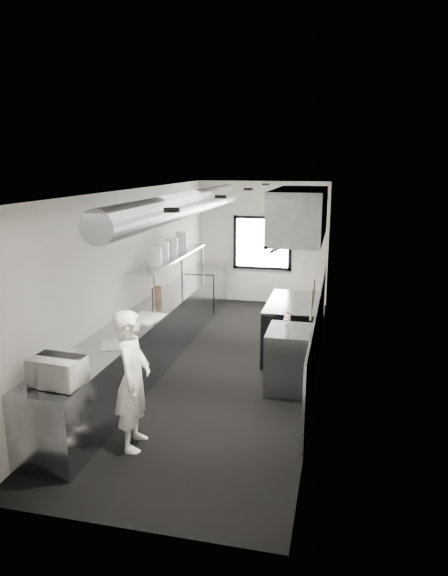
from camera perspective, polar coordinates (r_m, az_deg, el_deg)
The scene contains 35 objects.
floor at distance 8.53m, azimuth -0.10°, elevation -8.38°, with size 3.00×8.00×0.01m, color black.
ceiling at distance 7.91m, azimuth -0.11°, elevation 10.75°, with size 3.00×8.00×0.01m, color beige.
wall_back at distance 11.97m, azimuth 4.27°, elevation 4.99°, with size 3.00×0.02×2.80m, color silver.
wall_front at distance 4.49m, azimuth -11.99°, elevation -10.38°, with size 3.00×0.02×2.80m, color silver.
wall_left at distance 8.57m, azimuth -9.92°, elevation 1.32°, with size 0.02×8.00×2.80m, color silver.
wall_right at distance 7.91m, azimuth 10.54°, elevation 0.26°, with size 0.02×8.00×2.80m, color silver.
wall_cladding at distance 8.43m, azimuth 10.25°, elevation -4.89°, with size 0.03×5.50×1.10m, color gray.
hvac_duct at distance 8.50m, azimuth -4.14°, elevation 9.23°, with size 0.40×0.40×6.40m, color #919399.
service_window at distance 11.94m, azimuth 4.25°, elevation 4.97°, with size 1.36×0.05×1.25m.
exhaust_hood at distance 8.46m, azimuth 8.31°, elevation 8.02°, with size 0.81×2.20×0.88m.
prep_counter at distance 8.25m, azimuth -8.75°, elevation -5.99°, with size 0.70×6.00×0.90m, color gray.
pass_shelf at distance 9.35m, azimuth -5.84°, elevation 3.33°, with size 0.45×3.00×0.68m.
range at distance 8.86m, azimuth 7.51°, elevation -4.41°, with size 0.88×1.60×0.94m.
bottle_station at distance 7.55m, azimuth 7.28°, elevation -7.84°, with size 0.65×0.80×0.90m, color gray.
far_work_table at distance 11.62m, azimuth -2.03°, elevation -0.02°, with size 0.70×1.20×0.90m, color gray.
notice_sheet_a at distance 6.70m, azimuth 9.85°, elevation -0.39°, with size 0.02×0.28×0.38m, color silver.
notice_sheet_b at distance 6.37m, azimuth 9.64°, elevation -1.58°, with size 0.02×0.28×0.38m, color silver.
line_cook at distance 6.01m, azimuth -10.04°, elevation -9.96°, with size 0.60×0.39×1.64m, color silver.
microwave at distance 5.82m, azimuth -17.95°, elevation -8.77°, with size 0.51×0.39×0.31m, color silver.
deli_tub_a at distance 6.20m, azimuth -18.17°, elevation -8.40°, with size 0.13×0.13×0.10m, color #AAB5A6.
deli_tub_b at distance 6.57m, azimuth -16.44°, elevation -7.02°, with size 0.13×0.13×0.09m, color #AAB5A6.
newspaper at distance 6.88m, azimuth -11.97°, elevation -6.16°, with size 0.34×0.43×0.01m, color white.
small_plate at distance 7.18m, azimuth -10.73°, elevation -5.24°, with size 0.20×0.20×0.02m, color silver.
pastry at distance 7.16m, azimuth -10.75°, elevation -4.81°, with size 0.10×0.10×0.10m, color tan.
cutting_board at distance 7.94m, azimuth -8.72°, elevation -3.28°, with size 0.44×0.59×0.02m, color white.
knife_block at distance 8.98m, azimuth -7.46°, elevation -0.57°, with size 0.09×0.20×0.22m, color #4D321B.
plate_stack_a at distance 8.54m, azimuth -7.69°, elevation 3.49°, with size 0.24×0.24×0.28m, color silver.
plate_stack_b at distance 8.97m, azimuth -6.86°, elevation 4.07°, with size 0.23×0.23×0.30m, color silver.
plate_stack_c at distance 9.42m, azimuth -5.76°, elevation 4.59°, with size 0.22×0.22×0.31m, color silver.
plate_stack_d at distance 9.94m, azimuth -4.71°, elevation 5.21°, with size 0.23×0.23×0.35m, color silver.
squeeze_bottle_a at distance 7.12m, azimuth 6.90°, elevation -4.53°, with size 0.06×0.06×0.19m, color white.
squeeze_bottle_b at distance 7.26m, azimuth 6.82°, elevation -4.16°, with size 0.06×0.06×0.19m, color white.
squeeze_bottle_c at distance 7.42m, azimuth 7.08°, elevation -3.75°, with size 0.06×0.06×0.19m, color white.
squeeze_bottle_d at distance 7.52m, azimuth 6.89°, elevation -3.56°, with size 0.06×0.06×0.18m, color white.
squeeze_bottle_e at distance 7.65m, azimuth 6.97°, elevation -3.23°, with size 0.06×0.06×0.19m, color white.
Camera 1 is at (1.80, -7.70, 3.21)m, focal length 32.19 mm.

